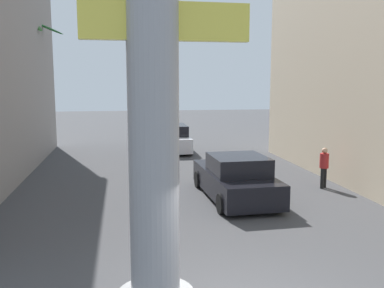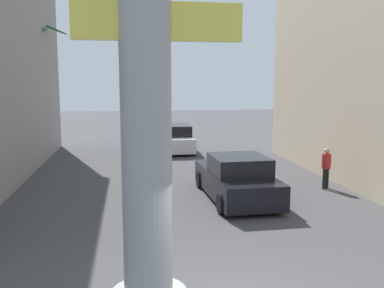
{
  "view_description": "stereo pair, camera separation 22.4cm",
  "coord_description": "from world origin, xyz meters",
  "px_view_note": "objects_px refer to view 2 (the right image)",
  "views": [
    {
      "loc": [
        -2.11,
        -6.62,
        4.03
      ],
      "look_at": [
        0.0,
        6.02,
        2.17
      ],
      "focal_mm": 40.0,
      "sensor_mm": 36.0,
      "label": 1
    },
    {
      "loc": [
        -1.88,
        -6.65,
        4.03
      ],
      "look_at": [
        0.0,
        6.02,
        2.17
      ],
      "focal_mm": 40.0,
      "sensor_mm": 36.0,
      "label": 2
    }
  ],
  "objects_px": {
    "car_lead": "(236,179)",
    "pedestrian_mid_right": "(326,165)",
    "neon_sign_pole": "(146,66)",
    "car_far": "(175,139)",
    "palm_tree_far_left": "(37,73)"
  },
  "relations": [
    {
      "from": "neon_sign_pole",
      "to": "car_far",
      "type": "distance_m",
      "value": 18.81
    },
    {
      "from": "palm_tree_far_left",
      "to": "pedestrian_mid_right",
      "type": "xyz_separation_m",
      "value": [
        12.24,
        -9.45,
        -3.59
      ]
    },
    {
      "from": "neon_sign_pole",
      "to": "car_lead",
      "type": "relative_size",
      "value": 1.95
    },
    {
      "from": "neon_sign_pole",
      "to": "palm_tree_far_left",
      "type": "height_order",
      "value": "neon_sign_pole"
    },
    {
      "from": "neon_sign_pole",
      "to": "palm_tree_far_left",
      "type": "bearing_deg",
      "value": 105.93
    },
    {
      "from": "neon_sign_pole",
      "to": "pedestrian_mid_right",
      "type": "bearing_deg",
      "value": 50.19
    },
    {
      "from": "neon_sign_pole",
      "to": "pedestrian_mid_right",
      "type": "relative_size",
      "value": 6.13
    },
    {
      "from": "palm_tree_far_left",
      "to": "pedestrian_mid_right",
      "type": "bearing_deg",
      "value": -37.67
    },
    {
      "from": "neon_sign_pole",
      "to": "palm_tree_far_left",
      "type": "distance_m",
      "value": 18.71
    },
    {
      "from": "palm_tree_far_left",
      "to": "neon_sign_pole",
      "type": "bearing_deg",
      "value": -74.07
    },
    {
      "from": "neon_sign_pole",
      "to": "pedestrian_mid_right",
      "type": "distance_m",
      "value": 11.6
    },
    {
      "from": "neon_sign_pole",
      "to": "palm_tree_far_left",
      "type": "relative_size",
      "value": 1.32
    },
    {
      "from": "palm_tree_far_left",
      "to": "pedestrian_mid_right",
      "type": "height_order",
      "value": "palm_tree_far_left"
    },
    {
      "from": "car_lead",
      "to": "palm_tree_far_left",
      "type": "xyz_separation_m",
      "value": [
        -8.52,
        10.34,
        3.8
      ]
    },
    {
      "from": "car_lead",
      "to": "pedestrian_mid_right",
      "type": "distance_m",
      "value": 3.83
    }
  ]
}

